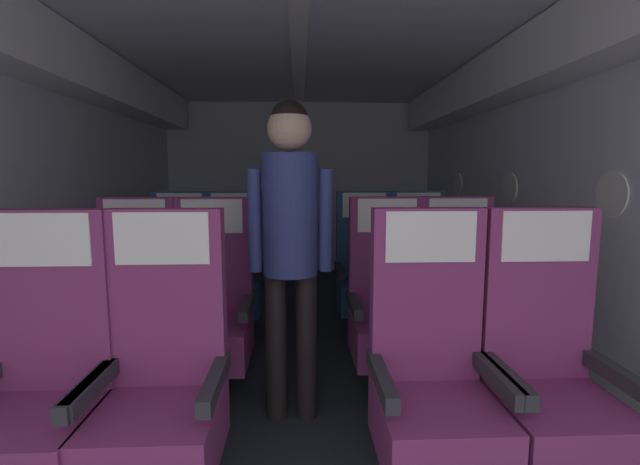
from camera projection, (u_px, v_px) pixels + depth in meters
name	position (u px, v px, depth m)	size (l,w,h in m)	color
ground	(300.00, 361.00, 3.11)	(3.75, 6.38, 0.02)	#23282D
fuselage_shell	(299.00, 126.00, 3.18)	(3.63, 6.03, 2.31)	silver
seat_a_left_window	(40.00, 396.00, 1.62)	(0.48, 0.48, 1.16)	#38383D
seat_a_left_aisle	(161.00, 391.00, 1.65)	(0.48, 0.48, 1.16)	#38383D
seat_a_right_aisle	(549.00, 383.00, 1.71)	(0.48, 0.48, 1.16)	#38383D
seat_a_right_window	(433.00, 385.00, 1.70)	(0.48, 0.48, 1.16)	#38383D
seat_b_left_window	(134.00, 314.00, 2.56)	(0.48, 0.48, 1.16)	#38383D
seat_b_left_aisle	(212.00, 314.00, 2.57)	(0.48, 0.48, 1.16)	#38383D
seat_b_right_aisle	(459.00, 310.00, 2.65)	(0.48, 0.48, 1.16)	#38383D
seat_b_right_window	(388.00, 311.00, 2.63)	(0.48, 0.48, 1.16)	#38383D
seat_c_left_window	(179.00, 278.00, 3.49)	(0.48, 0.48, 1.16)	#38383D
seat_c_left_aisle	(234.00, 277.00, 3.50)	(0.48, 0.48, 1.16)	#38383D
seat_c_right_aisle	(419.00, 276.00, 3.57)	(0.48, 0.48, 1.16)	#38383D
seat_c_right_window	(365.00, 276.00, 3.56)	(0.48, 0.48, 1.16)	#38383D
flight_attendant	(290.00, 227.00, 2.24)	(0.43, 0.28, 1.66)	black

